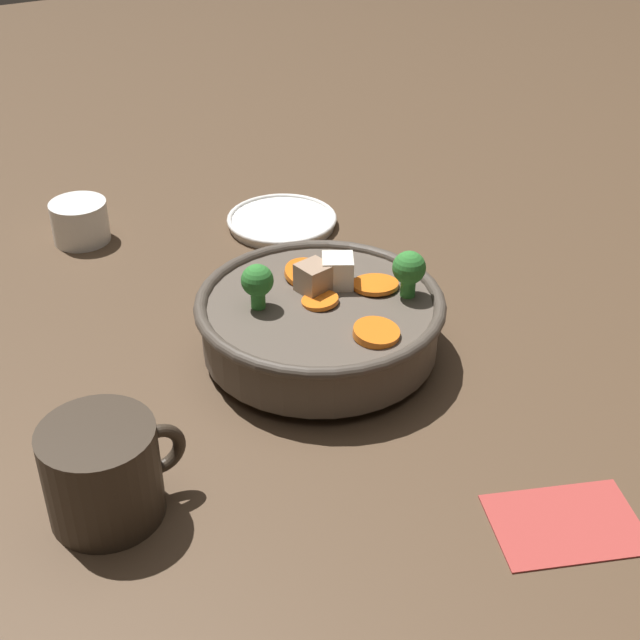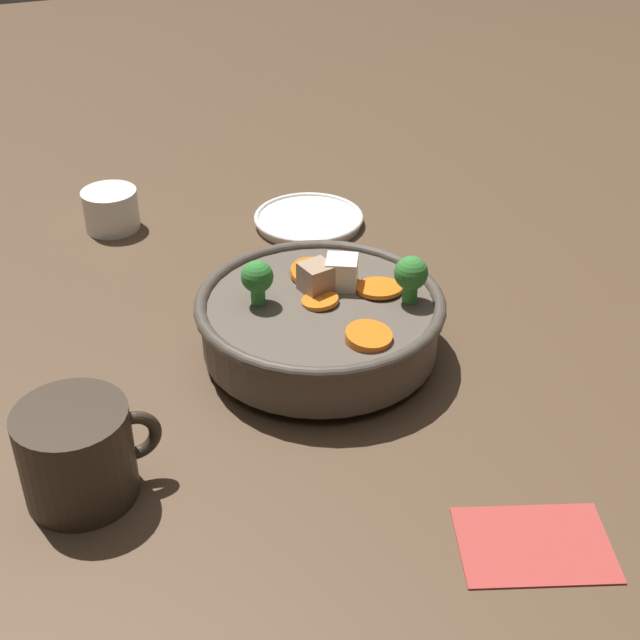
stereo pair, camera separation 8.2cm
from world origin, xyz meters
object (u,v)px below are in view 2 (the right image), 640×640
at_px(side_saucer, 309,219).
at_px(dark_mug, 78,453).
at_px(stirfry_bowl, 321,318).
at_px(tea_cup, 111,209).

bearing_deg(side_saucer, dark_mug, -132.32).
bearing_deg(side_saucer, stirfry_bowl, -109.04).
bearing_deg(dark_mug, side_saucer, 47.68).
xyz_separation_m(stirfry_bowl, tea_cup, (-0.13, 0.33, -0.02)).
height_order(stirfry_bowl, dark_mug, stirfry_bowl).
relative_size(tea_cup, dark_mug, 0.60).
distance_m(side_saucer, tea_cup, 0.23).
height_order(stirfry_bowl, side_saucer, stirfry_bowl).
bearing_deg(side_saucer, tea_cup, 159.94).
xyz_separation_m(tea_cup, dark_mug, (-0.11, -0.44, 0.02)).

